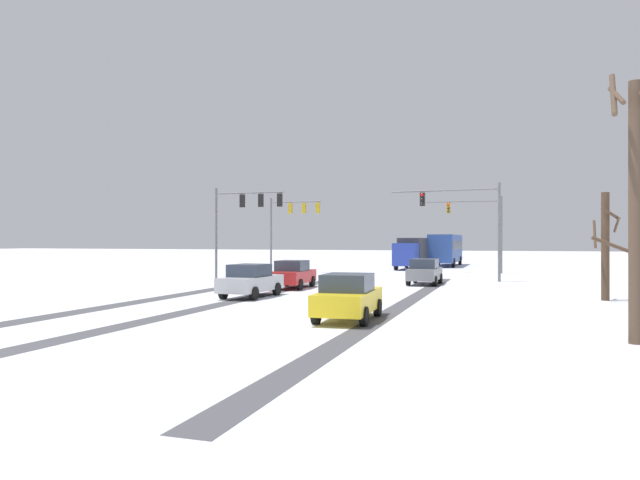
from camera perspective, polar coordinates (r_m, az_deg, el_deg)
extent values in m
cube|color=#4C4C51|center=(25.22, 8.22, -6.35)|extent=(0.83, 35.24, 0.01)
cube|color=#4C4C51|center=(27.53, -7.54, -5.82)|extent=(0.98, 35.24, 0.01)
cube|color=#4C4C51|center=(29.49, -14.62, -5.44)|extent=(1.15, 35.24, 0.01)
cube|color=white|center=(23.27, 20.25, -6.74)|extent=(4.00, 35.24, 0.12)
cylinder|color=slate|center=(50.72, 17.50, 0.50)|extent=(0.18, 0.18, 6.50)
cylinder|color=slate|center=(50.80, 13.99, 3.71)|extent=(6.21, 0.44, 0.12)
cube|color=#B79319|center=(50.81, 12.58, 3.09)|extent=(0.33, 0.26, 0.90)
sphere|color=red|center=(50.66, 12.58, 3.44)|extent=(0.20, 0.20, 0.20)
sphere|color=black|center=(50.65, 12.58, 3.10)|extent=(0.20, 0.20, 0.20)
sphere|color=black|center=(50.63, 12.58, 2.76)|extent=(0.20, 0.20, 0.20)
cylinder|color=slate|center=(38.72, 17.31, 0.66)|extent=(0.18, 0.18, 6.50)
cylinder|color=slate|center=(39.34, 12.13, 4.81)|extent=(7.09, 0.66, 0.12)
cube|color=black|center=(39.58, 10.10, 3.98)|extent=(0.34, 0.26, 0.90)
sphere|color=red|center=(39.44, 10.05, 4.43)|extent=(0.20, 0.20, 0.20)
sphere|color=black|center=(39.42, 10.05, 3.99)|extent=(0.20, 0.20, 0.20)
sphere|color=black|center=(39.40, 10.05, 3.56)|extent=(0.20, 0.20, 0.20)
cylinder|color=slate|center=(41.72, -10.24, 0.61)|extent=(0.18, 0.18, 6.50)
cylinder|color=slate|center=(40.69, -7.04, 4.65)|extent=(5.15, 0.14, 0.12)
cube|color=black|center=(40.87, -7.69, 3.85)|extent=(0.32, 0.24, 0.90)
sphere|color=red|center=(41.03, -7.59, 4.26)|extent=(0.20, 0.20, 0.20)
sphere|color=black|center=(41.01, -7.59, 3.84)|extent=(0.20, 0.20, 0.20)
sphere|color=black|center=(40.99, -7.59, 3.42)|extent=(0.20, 0.20, 0.20)
cube|color=black|center=(40.27, -5.88, 3.91)|extent=(0.32, 0.24, 0.90)
sphere|color=red|center=(40.44, -5.78, 4.32)|extent=(0.20, 0.20, 0.20)
sphere|color=black|center=(40.41, -5.78, 3.89)|extent=(0.20, 0.20, 0.20)
sphere|color=black|center=(40.39, -5.78, 3.47)|extent=(0.20, 0.20, 0.20)
cube|color=black|center=(39.71, -4.01, 3.96)|extent=(0.32, 0.24, 0.90)
sphere|color=red|center=(39.88, -3.92, 4.38)|extent=(0.20, 0.20, 0.20)
sphere|color=black|center=(39.86, -3.92, 3.95)|extent=(0.20, 0.20, 0.20)
sphere|color=black|center=(39.84, -3.92, 3.52)|extent=(0.20, 0.20, 0.20)
cylinder|color=slate|center=(50.74, -4.87, 0.50)|extent=(0.18, 0.18, 6.50)
cylinder|color=slate|center=(49.90, -2.46, 3.78)|extent=(4.63, 0.31, 0.12)
cube|color=#B79319|center=(50.05, -2.95, 3.14)|extent=(0.33, 0.25, 0.90)
sphere|color=red|center=(50.22, -2.88, 3.47)|extent=(0.20, 0.20, 0.20)
sphere|color=black|center=(50.20, -2.88, 3.13)|extent=(0.20, 0.20, 0.20)
sphere|color=black|center=(50.18, -2.88, 2.79)|extent=(0.20, 0.20, 0.20)
cube|color=#B79319|center=(49.56, -1.60, 3.17)|extent=(0.33, 0.25, 0.90)
sphere|color=red|center=(49.73, -1.53, 3.50)|extent=(0.20, 0.20, 0.20)
sphere|color=black|center=(49.71, -1.53, 3.16)|extent=(0.20, 0.20, 0.20)
sphere|color=black|center=(49.69, -1.53, 2.81)|extent=(0.20, 0.20, 0.20)
cube|color=#B79319|center=(49.10, -0.22, 3.20)|extent=(0.33, 0.25, 0.90)
sphere|color=red|center=(49.26, -0.16, 3.54)|extent=(0.20, 0.20, 0.20)
sphere|color=black|center=(49.25, -0.16, 3.19)|extent=(0.20, 0.20, 0.20)
sphere|color=black|center=(49.23, -0.16, 2.84)|extent=(0.20, 0.20, 0.20)
cube|color=slate|center=(36.91, 10.32, -3.31)|extent=(1.76, 4.13, 0.70)
cube|color=#2D3847|center=(36.73, 10.28, -2.31)|extent=(1.59, 1.92, 0.60)
cylinder|color=black|center=(38.31, 9.41, -3.72)|extent=(0.23, 0.64, 0.64)
cylinder|color=black|center=(38.08, 11.81, -3.74)|extent=(0.23, 0.64, 0.64)
cylinder|color=black|center=(35.81, 8.73, -3.97)|extent=(0.23, 0.64, 0.64)
cylinder|color=black|center=(35.56, 11.30, -4.00)|extent=(0.23, 0.64, 0.64)
cube|color=red|center=(33.55, -2.70, -3.64)|extent=(1.92, 4.19, 0.70)
cube|color=#2D3847|center=(33.37, -2.77, -2.54)|extent=(1.66, 1.98, 0.60)
cylinder|color=black|center=(35.03, -3.32, -4.06)|extent=(0.25, 0.65, 0.64)
cylinder|color=black|center=(34.56, -0.77, -4.12)|extent=(0.25, 0.65, 0.64)
cylinder|color=black|center=(32.63, -4.73, -4.36)|extent=(0.25, 0.65, 0.64)
cylinder|color=black|center=(32.12, -2.01, -4.43)|extent=(0.25, 0.65, 0.64)
cube|color=#B7BABF|center=(28.42, -6.85, -4.29)|extent=(1.84, 4.16, 0.70)
cube|color=#2D3847|center=(28.25, -6.99, -3.00)|extent=(1.63, 1.95, 0.60)
cylinder|color=black|center=(29.95, -7.12, -4.75)|extent=(0.24, 0.65, 0.64)
cylinder|color=black|center=(29.24, -4.30, -4.86)|extent=(0.24, 0.65, 0.64)
cylinder|color=black|center=(27.72, -9.54, -5.13)|extent=(0.24, 0.65, 0.64)
cylinder|color=black|center=(26.96, -6.54, -5.27)|extent=(0.24, 0.65, 0.64)
cube|color=yellow|center=(20.18, 2.83, -6.03)|extent=(1.88, 4.17, 0.70)
cube|color=#2D3847|center=(19.98, 2.73, -4.22)|extent=(1.64, 1.97, 0.60)
cylinder|color=black|center=(21.64, 1.48, -6.56)|extent=(0.25, 0.65, 0.64)
cylinder|color=black|center=(21.30, 5.72, -6.66)|extent=(0.25, 0.65, 0.64)
cylinder|color=black|center=(19.20, -0.39, -7.39)|extent=(0.25, 0.65, 0.64)
cylinder|color=black|center=(18.82, 4.38, -7.54)|extent=(0.25, 0.65, 0.64)
cube|color=#284793|center=(64.14, 12.35, -0.79)|extent=(2.65, 11.03, 2.90)
cube|color=#283342|center=(64.13, 12.35, -0.48)|extent=(2.68, 10.15, 0.90)
cylinder|color=black|center=(60.22, 13.06, -2.22)|extent=(0.31, 0.96, 0.96)
cylinder|color=black|center=(60.51, 10.82, -2.21)|extent=(0.31, 0.96, 0.96)
cylinder|color=black|center=(67.33, 13.68, -1.99)|extent=(0.31, 0.96, 0.96)
cylinder|color=black|center=(67.59, 11.67, -1.99)|extent=(0.31, 0.96, 0.96)
cube|color=#233899|center=(53.92, 8.47, -1.43)|extent=(2.19, 2.29, 2.10)
cube|color=#333338|center=(57.53, 9.24, -1.09)|extent=(2.42, 5.29, 2.60)
cylinder|color=black|center=(54.18, 9.62, -2.53)|extent=(0.32, 0.85, 0.84)
cylinder|color=black|center=(54.60, 7.53, -2.51)|extent=(0.32, 0.85, 0.84)
cylinder|color=black|center=(58.79, 10.48, -2.34)|extent=(0.32, 0.85, 0.84)
cylinder|color=black|center=(59.17, 8.55, -2.32)|extent=(0.32, 0.85, 0.84)
cylinder|color=brown|center=(17.63, 28.73, 2.41)|extent=(0.34, 0.34, 7.06)
cylinder|color=brown|center=(17.88, 27.29, 12.60)|extent=(0.32, 1.02, 0.73)
cylinder|color=brown|center=(18.01, 27.02, 12.70)|extent=(0.25, 1.18, 1.39)
cylinder|color=#4C3828|center=(29.69, 26.38, -0.57)|extent=(0.36, 0.36, 5.00)
cylinder|color=#4C3828|center=(28.91, 26.86, -0.42)|extent=(1.70, 0.42, 0.80)
cylinder|color=#4C3828|center=(29.78, 27.28, 1.33)|extent=(0.14, 1.01, 0.68)
cylinder|color=#4C3828|center=(29.65, 25.53, 0.53)|extent=(0.18, 0.99, 1.32)
cylinder|color=#4C3828|center=(29.35, 26.80, 2.35)|extent=(0.90, 0.48, 0.61)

